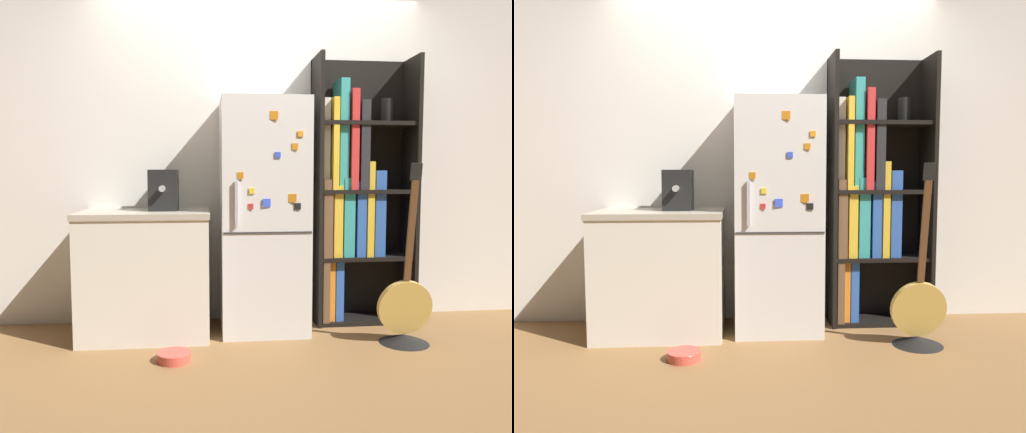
{
  "view_description": "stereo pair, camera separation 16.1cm",
  "coord_description": "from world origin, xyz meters",
  "views": [
    {
      "loc": [
        -0.44,
        -3.44,
        1.14
      ],
      "look_at": [
        -0.05,
        0.15,
        0.84
      ],
      "focal_mm": 35.0,
      "sensor_mm": 36.0,
      "label": 1
    },
    {
      "loc": [
        -0.28,
        -3.45,
        1.14
      ],
      "look_at": [
        -0.05,
        0.15,
        0.84
      ],
      "focal_mm": 35.0,
      "sensor_mm": 36.0,
      "label": 2
    }
  ],
  "objects": [
    {
      "name": "wall_back",
      "position": [
        0.0,
        0.47,
        1.3
      ],
      "size": [
        8.0,
        0.05,
        2.6
      ],
      "color": "white",
      "rests_on": "ground_plane"
    },
    {
      "name": "guitar",
      "position": [
        0.91,
        -0.27,
        0.17
      ],
      "size": [
        0.37,
        0.34,
        1.21
      ],
      "color": "black",
      "rests_on": "ground_plane"
    },
    {
      "name": "pet_bowl",
      "position": [
        -0.62,
        -0.43,
        0.03
      ],
      "size": [
        0.21,
        0.21,
        0.06
      ],
      "color": "#D84C3F",
      "rests_on": "ground_plane"
    },
    {
      "name": "espresso_machine",
      "position": [
        -0.71,
        0.17,
        1.03
      ],
      "size": [
        0.2,
        0.29,
        0.29
      ],
      "color": "black",
      "rests_on": "kitchen_counter"
    },
    {
      "name": "bookshelf",
      "position": [
        0.71,
        0.31,
        0.96
      ],
      "size": [
        0.77,
        0.34,
        2.03
      ],
      "color": "black",
      "rests_on": "ground_plane"
    },
    {
      "name": "refrigerator",
      "position": [
        -0.0,
        0.16,
        0.84
      ],
      "size": [
        0.62,
        0.6,
        1.67
      ],
      "color": "silver",
      "rests_on": "ground_plane"
    },
    {
      "name": "ground_plane",
      "position": [
        0.0,
        0.0,
        0.0
      ],
      "size": [
        16.0,
        16.0,
        0.0
      ],
      "primitive_type": "plane",
      "color": "olive"
    },
    {
      "name": "kitchen_counter",
      "position": [
        -0.84,
        0.13,
        0.44
      ],
      "size": [
        0.9,
        0.66,
        0.88
      ],
      "color": "silver",
      "rests_on": "ground_plane"
    }
  ]
}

